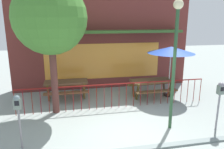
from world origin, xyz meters
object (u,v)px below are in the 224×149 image
(parking_meter_near, at_px, (220,93))
(street_tree, at_px, (50,18))
(parking_meter_far, at_px, (18,108))
(picnic_table_left, at_px, (66,85))
(street_lamp, at_px, (175,48))
(patio_umbrella, at_px, (171,50))
(picnic_table_right, at_px, (151,84))

(parking_meter_near, height_order, street_tree, street_tree)
(parking_meter_far, bearing_deg, parking_meter_near, -0.12)
(picnic_table_left, xyz_separation_m, street_lamp, (3.16, -3.33, 1.92))
(parking_meter_far, relative_size, street_lamp, 0.40)
(patio_umbrella, relative_size, street_lamp, 0.57)
(picnic_table_right, xyz_separation_m, parking_meter_near, (0.89, -3.16, 0.56))
(patio_umbrella, bearing_deg, picnic_table_right, 178.28)
(picnic_table_right, distance_m, patio_umbrella, 1.65)
(street_lamp, bearing_deg, parking_meter_far, -175.12)
(parking_meter_far, height_order, street_tree, street_tree)
(street_tree, height_order, street_lamp, street_tree)
(street_tree, distance_m, street_lamp, 4.14)
(picnic_table_right, height_order, parking_meter_far, parking_meter_far)
(patio_umbrella, distance_m, street_tree, 5.06)
(picnic_table_left, bearing_deg, street_tree, -105.90)
(picnic_table_left, bearing_deg, patio_umbrella, -7.36)
(parking_meter_near, distance_m, street_tree, 5.86)
(patio_umbrella, xyz_separation_m, parking_meter_near, (0.09, -3.14, -0.87))
(parking_meter_near, xyz_separation_m, parking_meter_far, (-5.68, 0.01, 0.01))
(parking_meter_far, height_order, street_lamp, street_lamp)
(parking_meter_near, relative_size, parking_meter_far, 0.99)
(picnic_table_left, distance_m, patio_umbrella, 4.69)
(picnic_table_left, xyz_separation_m, street_tree, (-0.39, -1.38, 2.74))
(picnic_table_right, bearing_deg, street_lamp, -99.47)
(parking_meter_far, xyz_separation_m, street_lamp, (4.32, 0.37, 1.34))
(parking_meter_near, bearing_deg, street_tree, 154.57)
(picnic_table_left, height_order, street_tree, street_tree)
(picnic_table_left, height_order, street_lamp, street_lamp)
(patio_umbrella, distance_m, street_lamp, 3.07)
(picnic_table_right, distance_m, parking_meter_far, 5.76)
(patio_umbrella, bearing_deg, parking_meter_near, -88.41)
(picnic_table_left, bearing_deg, parking_meter_near, -39.39)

